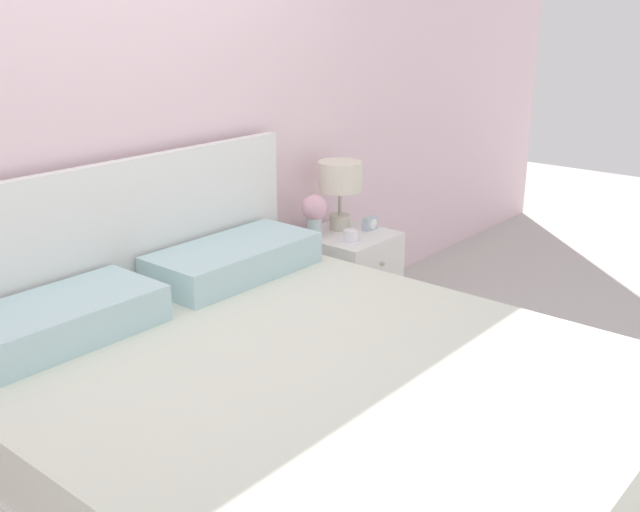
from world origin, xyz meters
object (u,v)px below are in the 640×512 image
flower_vase (315,212)px  bed (293,420)px  table_lamp (340,181)px  teacup (350,237)px  nightstand (346,281)px  alarm_clock (370,223)px

flower_vase → bed: bearing=-142.9°
table_lamp → teacup: table_lamp is taller
flower_vase → teacup: flower_vase is taller
nightstand → table_lamp: table_lamp is taller
teacup → table_lamp: bearing=51.9°
nightstand → flower_vase: size_ratio=2.35×
table_lamp → flower_vase: 0.23m
table_lamp → flower_vase: (-0.20, 0.01, -0.13)m
bed → table_lamp: 1.61m
bed → teacup: 1.34m
teacup → alarm_clock: 0.25m
table_lamp → teacup: (-0.14, -0.18, -0.23)m
bed → flower_vase: bed is taller
nightstand → flower_vase: bearing=151.2°
nightstand → table_lamp: (0.04, 0.08, 0.52)m
teacup → bed: bearing=-150.9°
nightstand → alarm_clock: bearing=-19.1°
bed → table_lamp: (1.29, 0.82, 0.50)m
teacup → flower_vase: bearing=106.7°
bed → alarm_clock: (1.39, 0.70, 0.27)m
nightstand → alarm_clock: alarm_clock is taller
flower_vase → table_lamp: bearing=-2.0°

